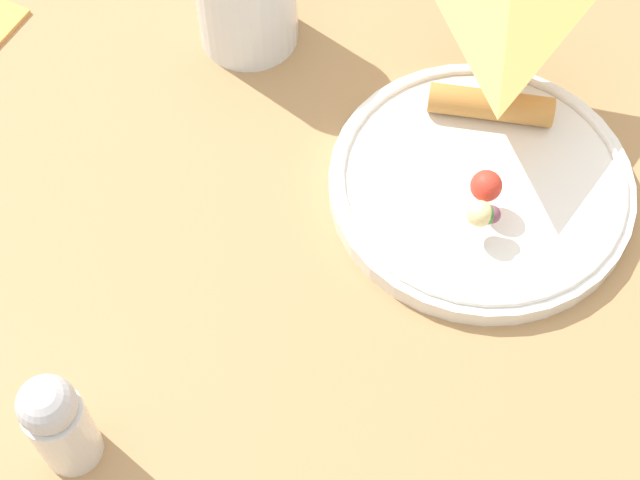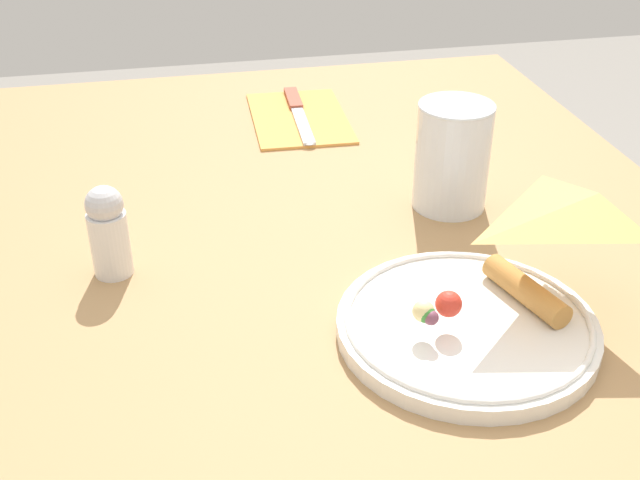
% 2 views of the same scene
% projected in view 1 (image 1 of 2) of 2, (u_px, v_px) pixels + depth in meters
% --- Properties ---
extents(dining_table, '(1.27, 0.90, 0.77)m').
position_uv_depth(dining_table, '(283.00, 295.00, 0.83)').
color(dining_table, '#A87F51').
rests_on(dining_table, ground_plane).
extents(plate_pizza, '(0.24, 0.24, 0.06)m').
position_uv_depth(plate_pizza, '(482.00, 180.00, 0.76)').
color(plate_pizza, white).
rests_on(plate_pizza, dining_table).
extents(salt_shaker, '(0.04, 0.04, 0.10)m').
position_uv_depth(salt_shaker, '(58.00, 423.00, 0.62)').
color(salt_shaker, silver).
rests_on(salt_shaker, dining_table).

